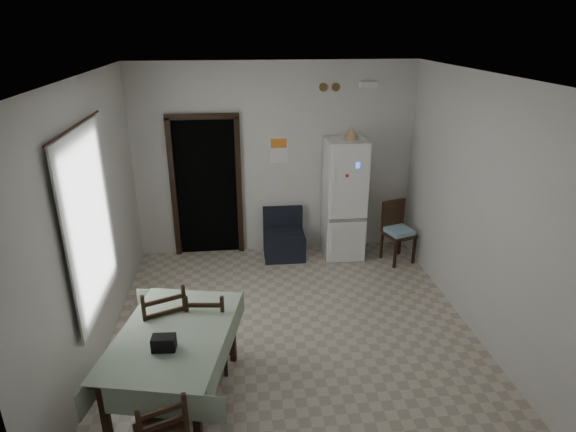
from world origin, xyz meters
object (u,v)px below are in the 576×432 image
at_px(navy_seat, 284,235).
at_px(corner_chair, 399,233).
at_px(dining_chair_far_left, 163,327).
at_px(fridge, 344,199).
at_px(dining_chair_far_right, 209,327).
at_px(dining_table, 177,367).

bearing_deg(navy_seat, corner_chair, -10.79).
bearing_deg(navy_seat, dining_chair_far_left, -120.58).
relative_size(navy_seat, dining_chair_far_left, 0.71).
relative_size(fridge, dining_chair_far_left, 1.74).
height_order(corner_chair, dining_chair_far_right, dining_chair_far_right).
distance_m(navy_seat, dining_chair_far_left, 2.90).
relative_size(dining_table, dining_chair_far_left, 1.42).
bearing_deg(dining_table, navy_seat, 78.63).
relative_size(corner_chair, dining_table, 0.62).
height_order(navy_seat, corner_chair, corner_chair).
bearing_deg(dining_chair_far_right, dining_chair_far_left, 7.80).
distance_m(dining_chair_far_left, dining_chair_far_right, 0.46).
bearing_deg(fridge, dining_chair_far_right, -127.67).
bearing_deg(fridge, corner_chair, -22.52).
bearing_deg(fridge, dining_table, -126.47).
distance_m(dining_table, dining_chair_far_left, 0.52).
distance_m(fridge, dining_chair_far_left, 3.47).
distance_m(navy_seat, dining_table, 3.23).
distance_m(fridge, navy_seat, 1.06).
xyz_separation_m(fridge, dining_chair_far_right, (-1.93, -2.47, -0.44)).
bearing_deg(dining_chair_far_left, fridge, -155.87).
xyz_separation_m(corner_chair, dining_chair_far_left, (-3.18, -2.15, 0.06)).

